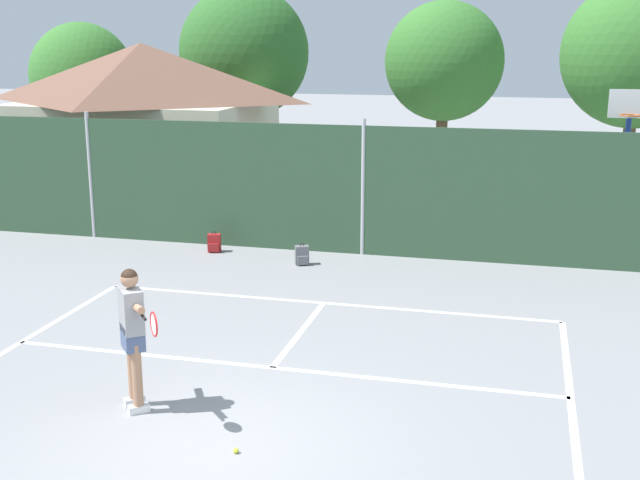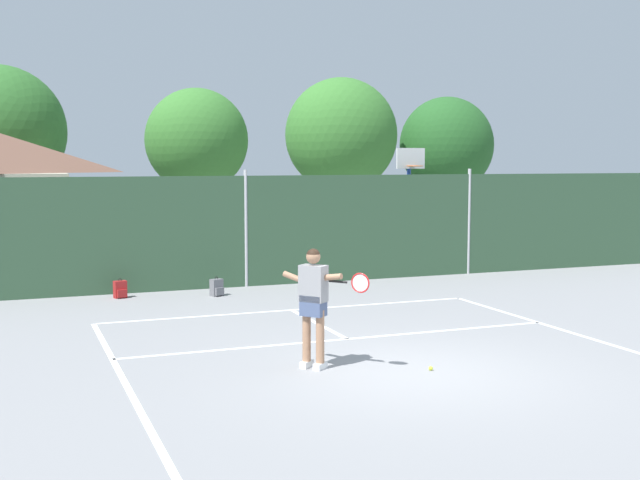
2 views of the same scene
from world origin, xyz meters
The scene contains 10 objects.
ground_plane centered at (0.00, 0.00, 0.00)m, with size 120.00×120.00×0.00m, color gray.
court_markings centered at (0.00, 0.65, 0.00)m, with size 8.30×11.10×0.01m.
chainlink_fence centered at (0.00, 9.00, 1.41)m, with size 26.09×0.09×2.96m.
basketball_hoop centered at (5.44, 10.56, 2.31)m, with size 0.90×0.67×3.55m.
clubhouse_building centered at (-7.37, 13.66, 2.32)m, with size 7.08×5.47×4.48m.
treeline_backdrop centered at (0.45, 17.84, 3.91)m, with size 26.33×3.88×6.31m.
tennis_player centered at (-1.27, 0.78, 1.11)m, with size 1.03×1.08×1.85m.
tennis_ball centered at (0.34, 0.02, 0.03)m, with size 0.07×0.07×0.07m, color #CCE033.
backpack_red centered at (-3.21, 8.38, 0.19)m, with size 0.31×0.29×0.46m.
backpack_grey centered at (-1.05, 7.85, 0.19)m, with size 0.33×0.32×0.46m.
Camera 1 is at (3.32, -7.85, 4.59)m, focal length 45.48 mm.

